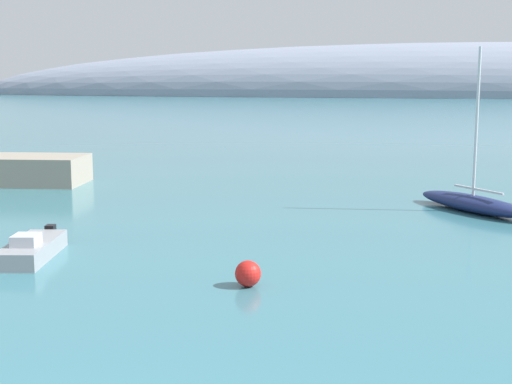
% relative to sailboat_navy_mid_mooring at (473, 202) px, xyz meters
% --- Properties ---
extents(distant_ridge, '(379.44, 55.01, 37.33)m').
position_rel_sailboat_navy_mid_mooring_xyz_m(distant_ridge, '(16.38, 224.41, -0.47)').
color(distant_ridge, gray).
rests_on(distant_ridge, ground).
extents(sailboat_navy_mid_mooring, '(6.04, 6.73, 8.21)m').
position_rel_sailboat_navy_mid_mooring_xyz_m(sailboat_navy_mid_mooring, '(0.00, 0.00, 0.00)').
color(sailboat_navy_mid_mooring, navy).
rests_on(sailboat_navy_mid_mooring, water).
extents(motorboat_grey_alongside_breakwater, '(2.32, 4.79, 1.05)m').
position_rel_sailboat_navy_mid_mooring_xyz_m(motorboat_grey_alongside_breakwater, '(-16.95, -13.29, -0.10)').
color(motorboat_grey_alongside_breakwater, gray).
rests_on(motorboat_grey_alongside_breakwater, water).
extents(mooring_buoy_red, '(0.86, 0.86, 0.86)m').
position_rel_sailboat_navy_mid_mooring_xyz_m(mooring_buoy_red, '(-8.21, -15.14, -0.04)').
color(mooring_buoy_red, red).
rests_on(mooring_buoy_red, water).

